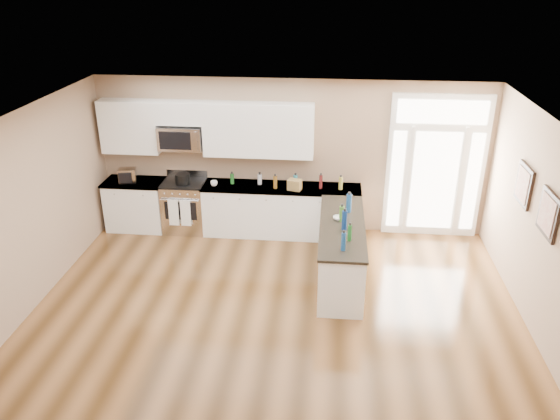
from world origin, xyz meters
name	(u,v)px	position (x,y,z in m)	size (l,w,h in m)	color
ground	(265,367)	(0.00, 0.00, 0.00)	(8.00, 8.00, 0.00)	#452C13
room_shell	(264,246)	(0.00, 0.00, 1.71)	(8.00, 8.00, 8.00)	#997C61
back_cabinet_left	(137,206)	(-2.87, 3.69, 0.44)	(1.10, 0.66, 0.94)	white
back_cabinet_right	(281,212)	(-0.16, 3.69, 0.44)	(2.85, 0.66, 0.94)	white
peninsula_cabinet	(341,253)	(0.93, 2.24, 0.43)	(0.69, 2.32, 0.94)	white
upper_cabinet_left	(130,127)	(-2.88, 3.83, 1.93)	(1.04, 0.33, 0.95)	white
upper_cabinet_right	(258,130)	(-0.57, 3.83, 1.93)	(1.94, 0.33, 0.95)	white
upper_cabinet_short	(180,113)	(-1.95, 3.83, 2.20)	(0.82, 0.33, 0.40)	white
microwave	(181,138)	(-1.95, 3.80, 1.76)	(0.78, 0.41, 0.42)	silver
entry_door	(435,167)	(2.55, 3.95, 1.30)	(1.70, 0.10, 2.60)	white
wall_art_near	(524,185)	(3.47, 2.20, 1.70)	(0.05, 0.58, 0.58)	black
wall_art_far	(548,214)	(3.47, 1.20, 1.70)	(0.05, 0.58, 0.58)	black
kitchen_range	(185,206)	(-1.94, 3.69, 0.48)	(0.77, 0.68, 1.08)	silver
stockpot	(183,178)	(-1.93, 3.62, 1.05)	(0.26, 0.26, 0.20)	black
toaster_oven	(128,175)	(-2.95, 3.63, 1.07)	(0.30, 0.24, 0.26)	silver
cardboard_box	(295,185)	(0.10, 3.55, 1.03)	(0.23, 0.17, 0.19)	olive
bowl_left	(130,179)	(-2.94, 3.70, 0.96)	(0.18, 0.18, 0.05)	white
bowl_peninsula	(338,218)	(0.86, 2.39, 0.97)	(0.16, 0.16, 0.05)	white
cup_counter	(214,183)	(-1.35, 3.59, 0.99)	(0.12, 0.12, 0.10)	white
counter_bottles	(317,200)	(0.51, 2.86, 1.07)	(2.15, 2.44, 0.31)	#19591E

